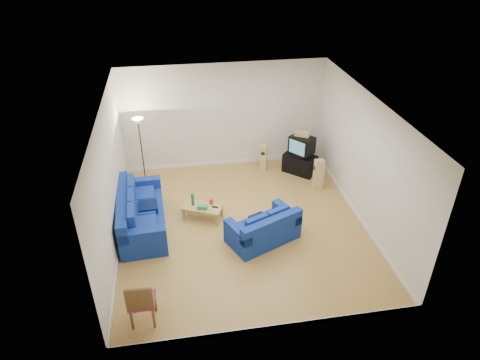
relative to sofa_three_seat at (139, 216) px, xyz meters
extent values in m
cube|color=olive|center=(2.52, -0.35, -0.36)|extent=(6.00, 6.50, 0.01)
cube|color=white|center=(2.52, -0.35, 2.84)|extent=(6.00, 6.50, 0.01)
cube|color=white|center=(2.52, 2.90, 1.24)|extent=(6.00, 0.01, 3.20)
cube|color=white|center=(2.52, -3.60, 1.24)|extent=(6.00, 0.01, 3.20)
cube|color=white|center=(-0.48, -0.35, 1.24)|extent=(0.01, 6.50, 3.20)
cube|color=white|center=(5.52, -0.35, 1.24)|extent=(0.01, 6.50, 3.20)
cube|color=white|center=(2.52, 2.89, -0.30)|extent=(6.00, 0.02, 0.12)
cube|color=white|center=(2.52, -3.59, -0.30)|extent=(6.00, 0.02, 0.12)
cube|color=white|center=(-0.47, -0.35, -0.30)|extent=(0.02, 6.50, 0.12)
cube|color=white|center=(5.51, -0.35, -0.30)|extent=(0.02, 6.50, 0.12)
cube|color=navy|center=(0.07, 0.00, -0.12)|extent=(1.19, 2.52, 0.47)
cube|color=navy|center=(-0.34, -0.02, 0.36)|extent=(0.37, 2.48, 0.48)
cube|color=navy|center=(0.01, 1.12, 0.25)|extent=(1.08, 0.30, 0.27)
cube|color=navy|center=(0.12, -1.11, 0.25)|extent=(1.08, 0.30, 0.27)
cube|color=#061339|center=(0.24, 0.01, 0.23)|extent=(0.47, 0.47, 0.13)
cube|color=navy|center=(2.90, -0.95, -0.15)|extent=(1.86, 1.49, 0.40)
cube|color=navy|center=(3.04, -1.27, 0.25)|extent=(1.58, 0.85, 0.41)
cube|color=navy|center=(2.25, -1.24, 0.16)|extent=(0.56, 0.92, 0.23)
cube|color=navy|center=(3.55, -0.67, 0.16)|extent=(0.56, 0.92, 0.23)
cube|color=#061339|center=(2.84, -0.82, 0.14)|extent=(0.51, 0.51, 0.12)
cube|color=tan|center=(1.56, 0.14, -0.02)|extent=(1.11, 0.87, 0.05)
cube|color=tan|center=(1.07, 0.15, -0.20)|extent=(0.08, 0.08, 0.31)
cube|color=tan|center=(1.24, 0.51, -0.20)|extent=(0.08, 0.08, 0.31)
cube|color=tan|center=(1.89, -0.23, -0.20)|extent=(0.08, 0.08, 0.31)
cube|color=tan|center=(2.06, 0.14, -0.20)|extent=(0.08, 0.08, 0.31)
cylinder|color=#197233|center=(1.34, 0.24, 0.17)|extent=(0.10, 0.10, 0.33)
cube|color=green|center=(1.56, 0.03, 0.06)|extent=(0.27, 0.20, 0.10)
cylinder|color=red|center=(1.80, 0.22, 0.08)|extent=(0.14, 0.14, 0.14)
cube|color=black|center=(1.88, 0.04, 0.02)|extent=(0.16, 0.10, 0.02)
cube|color=black|center=(4.67, 2.00, -0.07)|extent=(1.05, 1.03, 0.58)
cube|color=black|center=(4.62, 1.97, 0.27)|extent=(0.51, 0.49, 0.09)
cube|color=black|center=(4.69, 2.00, 0.57)|extent=(0.79, 0.82, 0.51)
cube|color=#355F76|center=(4.49, 1.84, 0.57)|extent=(0.35, 0.42, 0.41)
cube|color=tan|center=(4.69, 2.06, 0.90)|extent=(0.45, 0.37, 0.15)
cube|color=tan|center=(3.63, 2.35, 0.06)|extent=(0.27, 0.30, 0.82)
cylinder|color=black|center=(3.58, 2.23, 0.25)|extent=(0.12, 0.06, 0.12)
cube|color=tan|center=(4.92, 1.03, 0.10)|extent=(0.28, 0.23, 0.90)
cylinder|color=black|center=(4.78, 1.04, 0.31)|extent=(0.03, 0.13, 0.13)
cylinder|color=black|center=(0.07, 2.27, -0.34)|extent=(0.25, 0.25, 0.03)
cylinder|color=black|center=(0.07, 2.27, 0.59)|extent=(0.03, 0.03, 1.85)
cone|color=white|center=(0.07, 2.27, 1.54)|extent=(0.34, 0.34, 0.15)
cube|color=brown|center=(-0.05, -3.15, -0.11)|extent=(0.05, 0.05, 0.49)
cube|color=brown|center=(-0.03, -2.74, -0.11)|extent=(0.05, 0.05, 0.49)
cube|color=brown|center=(0.35, -3.17, -0.11)|extent=(0.05, 0.05, 0.49)
cube|color=brown|center=(0.38, -2.77, -0.11)|extent=(0.05, 0.05, 0.49)
cube|color=#9C3348|center=(0.16, -2.96, 0.16)|extent=(0.52, 0.52, 0.07)
cube|color=brown|center=(0.15, -3.18, 0.43)|extent=(0.49, 0.07, 0.49)
camera|label=1|loc=(1.04, -8.80, 6.20)|focal=32.00mm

